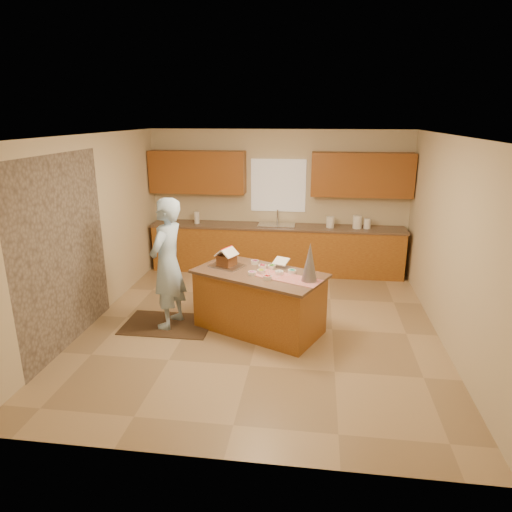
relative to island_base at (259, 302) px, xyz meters
name	(u,v)px	position (x,y,z in m)	size (l,w,h in m)	color
floor	(261,325)	(0.01, 0.13, -0.42)	(5.50, 5.50, 0.00)	tan
ceiling	(262,135)	(0.01, 0.13, 2.28)	(5.50, 5.50, 0.00)	silver
wall_back	(278,201)	(0.01, 2.88, 0.93)	(5.50, 5.50, 0.00)	beige
wall_front	(220,323)	(0.01, -2.62, 0.93)	(5.50, 5.50, 0.00)	beige
wall_left	(90,231)	(-2.49, 0.13, 0.93)	(5.50, 5.50, 0.00)	beige
wall_right	(450,243)	(2.51, 0.13, 0.93)	(5.50, 5.50, 0.00)	beige
stone_accent	(63,253)	(-2.47, -0.67, 0.83)	(2.50, 2.50, 0.00)	gray
window_curtain	(278,186)	(0.01, 2.85, 1.23)	(1.05, 0.03, 1.00)	white
back_counter_base	(276,250)	(0.01, 2.58, 0.02)	(4.80, 0.60, 0.88)	#A26921
back_counter_top	(277,227)	(0.01, 2.58, 0.48)	(4.85, 0.63, 0.04)	brown
upper_cabinet_left	(198,172)	(-1.54, 2.70, 1.48)	(1.85, 0.35, 0.80)	brown
upper_cabinet_right	(362,175)	(1.56, 2.70, 1.48)	(1.85, 0.35, 0.80)	brown
sink	(277,227)	(0.01, 2.58, 0.47)	(0.70, 0.45, 0.12)	silver
faucet	(278,217)	(0.01, 2.76, 0.64)	(0.03, 0.03, 0.28)	silver
island_base	(259,302)	(0.00, 0.00, 0.00)	(1.70, 0.85, 0.83)	#A26921
island_top	(259,273)	(0.00, 0.00, 0.44)	(1.78, 0.93, 0.04)	brown
table_runner	(286,278)	(0.39, -0.18, 0.46)	(0.95, 0.34, 0.01)	#B90E0D
baking_tray	(227,266)	(-0.49, 0.17, 0.47)	(0.44, 0.32, 0.02)	silver
cookbook	(281,261)	(0.28, 0.27, 0.54)	(0.21, 0.02, 0.17)	white
tinsel_tree	(310,262)	(0.69, -0.26, 0.71)	(0.21, 0.21, 0.52)	#ACAEB8
rug	(168,324)	(-1.35, -0.03, -0.41)	(1.27, 0.83, 0.01)	black
boy	(167,264)	(-1.30, -0.03, 0.53)	(0.68, 0.45, 1.87)	#A6CBEC
canister_a	(330,222)	(1.02, 2.58, 0.61)	(0.15, 0.15, 0.21)	white
canister_b	(357,222)	(1.52, 2.58, 0.63)	(0.17, 0.17, 0.24)	white
canister_c	(367,224)	(1.71, 2.58, 0.60)	(0.13, 0.13, 0.19)	white
paper_towel	(197,218)	(-1.56, 2.58, 0.62)	(0.10, 0.10, 0.23)	white
gingerbread_house	(227,259)	(-0.49, 0.17, 0.58)	(0.35, 0.35, 0.27)	brown
candy_bowls	(268,270)	(0.11, 0.03, 0.48)	(0.68, 0.75, 0.05)	#D72548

